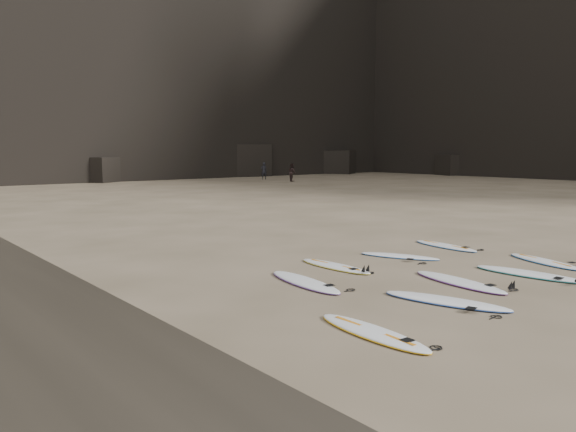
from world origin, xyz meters
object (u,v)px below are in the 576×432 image
surfboard_8 (445,246)px  person_b (292,172)px  surfboard_4 (544,261)px  surfboard_0 (373,332)px  surfboard_1 (446,301)px  surfboard_5 (305,281)px  surfboard_7 (399,256)px  person_a (264,171)px  surfboard_6 (335,266)px  surfboard_3 (529,274)px  surfboard_2 (459,281)px

surfboard_8 → person_b: size_ratio=1.43×
surfboard_4 → surfboard_0: bearing=-153.9°
surfboard_1 → surfboard_5: size_ratio=1.00×
surfboard_5 → surfboard_7: 4.22m
surfboard_5 → person_b: bearing=58.2°
surfboard_7 → person_a: size_ratio=1.33×
surfboard_4 → surfboard_6: bearing=165.4°
surfboard_1 → surfboard_8: bearing=19.2°
surfboard_1 → surfboard_6: size_ratio=1.08×
surfboard_8 → surfboard_6: bearing=-172.0°
surfboard_1 → surfboard_3: surfboard_3 is taller
surfboard_0 → surfboard_7: surfboard_0 is taller
surfboard_3 → person_b: size_ratio=1.58×
surfboard_1 → surfboard_4: 5.54m
surfboard_0 → surfboard_3: surfboard_3 is taller
surfboard_1 → surfboard_4: surfboard_1 is taller
surfboard_1 → surfboard_7: surfboard_1 is taller
surfboard_2 → surfboard_6: size_ratio=1.09×
surfboard_3 → person_a: size_ratio=1.57×
surfboard_4 → surfboard_6: (-4.87, 3.16, -0.00)m
surfboard_4 → surfboard_8: (-0.01, 3.19, 0.00)m
surfboard_1 → surfboard_2: 1.81m
surfboard_7 → surfboard_8: (2.46, 0.19, 0.00)m
surfboard_4 → person_a: 43.29m
surfboard_4 → person_b: bearing=79.0°
surfboard_6 → surfboard_1: bearing=-99.9°
person_a → person_b: bearing=110.8°
surfboard_8 → person_a: 40.46m
surfboard_2 → surfboard_7: bearing=72.7°
surfboard_6 → surfboard_8: same height
surfboard_0 → surfboard_5: surfboard_5 is taller
surfboard_4 → surfboard_5: size_ratio=0.93×
surfboard_5 → surfboard_6: 1.95m
surfboard_1 → person_b: size_ratio=1.52×
surfboard_2 → surfboard_5: bearing=149.2°
surfboard_5 → surfboard_0: bearing=-105.6°
person_b → surfboard_0: bearing=160.1°
surfboard_2 → surfboard_3: 2.14m
surfboard_2 → person_a: bearing=67.4°
surfboard_0 → surfboard_1: surfboard_1 is taller
surfboard_3 → surfboard_5: surfboard_3 is taller
surfboard_4 → surfboard_6: same height
surfboard_1 → person_b: (24.70, 34.79, 0.81)m
surfboard_3 → surfboard_7: size_ratio=1.18×
surfboard_0 → surfboard_1: bearing=11.3°
surfboard_4 → surfboard_8: size_ratio=0.99×
surfboard_0 → surfboard_3: bearing=8.2°
surfboard_7 → surfboard_3: bearing=-103.5°
surfboard_2 → surfboard_5: size_ratio=1.00×
surfboard_2 → surfboard_6: (-1.00, 3.08, -0.00)m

